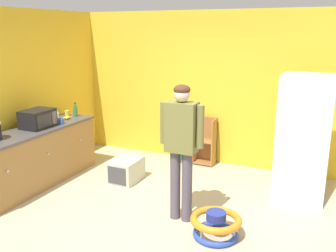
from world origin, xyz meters
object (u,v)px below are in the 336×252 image
kitchen_counter (33,158)px  teal_cup (49,120)px  refrigerator (304,138)px  standing_person (181,141)px  bookshelf (191,142)px  baby_walker (216,224)px  microwave (38,119)px  pet_carrier (126,170)px  blue_cup (61,121)px  banana_bunch (67,117)px  yellow_cup (67,113)px  green_glass_bottle (75,111)px  clear_bottle (57,117)px

kitchen_counter → teal_cup: teal_cup is taller
refrigerator → standing_person: refrigerator is taller
bookshelf → baby_walker: 2.60m
baby_walker → microwave: 3.18m
pet_carrier → bookshelf: bearing=64.1°
blue_cup → bookshelf: bearing=43.6°
banana_bunch → yellow_cup: size_ratio=1.64×
kitchen_counter → green_glass_bottle: green_glass_bottle is taller
refrigerator → green_glass_bottle: 3.76m
microwave → clear_bottle: size_ratio=1.95×
clear_bottle → blue_cup: (0.12, -0.04, -0.05)m
kitchen_counter → standing_person: bearing=-0.8°
standing_person → baby_walker: 1.07m
pet_carrier → banana_bunch: bearing=178.1°
bookshelf → green_glass_bottle: 2.14m
blue_cup → yellow_cup: 0.60m
bookshelf → green_glass_bottle: (-1.77, -1.03, 0.62)m
blue_cup → yellow_cup: (-0.30, 0.52, 0.00)m
bookshelf → microwave: microwave is taller
kitchen_counter → standing_person: (2.49, -0.04, 0.60)m
kitchen_counter → banana_bunch: banana_bunch is taller
banana_bunch → baby_walker: bearing=-19.4°
teal_cup → microwave: bearing=-77.3°
refrigerator → baby_walker: 1.90m
refrigerator → yellow_cup: bearing=-175.2°
banana_bunch → standing_person: bearing=-18.7°
pet_carrier → baby_walker: bearing=-28.9°
standing_person → green_glass_bottle: bearing=156.9°
microwave → yellow_cup: size_ratio=5.05×
microwave → green_glass_bottle: 0.85m
kitchen_counter → teal_cup: 0.69m
refrigerator → green_glass_bottle: size_ratio=7.24×
banana_bunch → blue_cup: size_ratio=1.64×
standing_person → blue_cup: standing_person is taller
kitchen_counter → bookshelf: size_ratio=2.78×
refrigerator → blue_cup: (-3.61, -0.84, 0.06)m
teal_cup → yellow_cup: (-0.05, 0.51, 0.00)m
pet_carrier → banana_bunch: (-1.15, 0.04, 0.75)m
clear_bottle → microwave: bearing=-100.2°
green_glass_bottle → microwave: bearing=-93.3°
kitchen_counter → green_glass_bottle: bearing=86.7°
baby_walker → teal_cup: size_ratio=6.36×
microwave → teal_cup: bearing=102.7°
baby_walker → teal_cup: 3.28m
bookshelf → teal_cup: 2.52m
pet_carrier → standing_person: bearing=-31.3°
bookshelf → clear_bottle: size_ratio=3.46×
microwave → banana_bunch: (0.05, 0.63, -0.11)m
refrigerator → teal_cup: 3.95m
standing_person → yellow_cup: standing_person is taller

